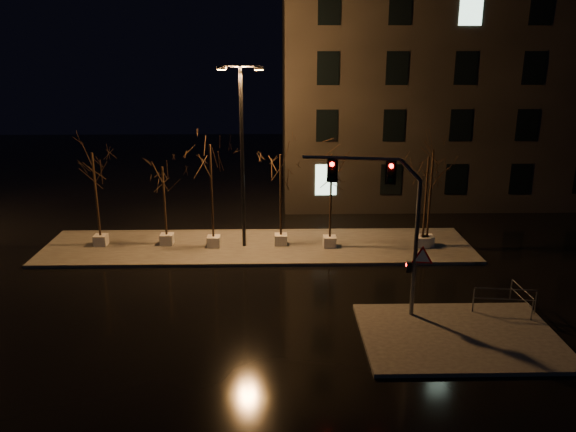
{
  "coord_description": "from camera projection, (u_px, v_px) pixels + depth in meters",
  "views": [
    {
      "loc": [
        0.95,
        -21.37,
        10.08
      ],
      "look_at": [
        1.47,
        2.48,
        2.8
      ],
      "focal_mm": 35.0,
      "sensor_mm": 36.0,
      "label": 1
    }
  ],
  "objects": [
    {
      "name": "tree_1",
      "position": [
        163.0,
        184.0,
        28.28
      ],
      "size": [
        1.8,
        1.8,
        4.21
      ],
      "color": "silver",
      "rests_on": "median"
    },
    {
      "name": "guard_rail_a",
      "position": [
        505.0,
        297.0,
        21.53
      ],
      "size": [
        2.35,
        0.36,
        1.02
      ],
      "rotation": [
        0.0,
        0.0,
        -0.13
      ],
      "color": "#55585D",
      "rests_on": "sidewalk_corner"
    },
    {
      "name": "tree_0",
      "position": [
        94.0,
        174.0,
        27.98
      ],
      "size": [
        1.8,
        1.8,
        4.98
      ],
      "color": "silver",
      "rests_on": "median"
    },
    {
      "name": "guard_rail_b",
      "position": [
        522.0,
        296.0,
        21.85
      ],
      "size": [
        0.11,
        1.88,
        0.89
      ],
      "rotation": [
        0.0,
        0.0,
        1.6
      ],
      "color": "#55585D",
      "rests_on": "sidewalk_corner"
    },
    {
      "name": "ground",
      "position": [
        254.0,
        298.0,
        23.35
      ],
      "size": [
        90.0,
        90.0,
        0.0
      ],
      "primitive_type": "plane",
      "color": "black",
      "rests_on": "ground"
    },
    {
      "name": "tree_5",
      "position": [
        427.0,
        177.0,
        27.79
      ],
      "size": [
        1.8,
        1.8,
        4.81
      ],
      "color": "silver",
      "rests_on": "median"
    },
    {
      "name": "traffic_signal_mast",
      "position": [
        391.0,
        214.0,
        20.59
      ],
      "size": [
        4.92,
        0.98,
        6.09
      ],
      "rotation": [
        0.0,
        0.0,
        -0.17
      ],
      "color": "#55585D",
      "rests_on": "sidewalk_corner"
    },
    {
      "name": "tree_2",
      "position": [
        211.0,
        168.0,
        27.69
      ],
      "size": [
        1.8,
        1.8,
        5.43
      ],
      "color": "silver",
      "rests_on": "median"
    },
    {
      "name": "tree_4",
      "position": [
        331.0,
        175.0,
        27.77
      ],
      "size": [
        1.8,
        1.8,
        4.95
      ],
      "color": "silver",
      "rests_on": "median"
    },
    {
      "name": "building",
      "position": [
        465.0,
        84.0,
        38.67
      ],
      "size": [
        25.0,
        12.0,
        15.0
      ],
      "primitive_type": "cube",
      "color": "black",
      "rests_on": "ground"
    },
    {
      "name": "median",
      "position": [
        258.0,
        247.0,
        29.07
      ],
      "size": [
        22.0,
        5.0,
        0.15
      ],
      "primitive_type": "cube",
      "color": "#3F3D38",
      "rests_on": "ground"
    },
    {
      "name": "tree_3",
      "position": [
        281.0,
        175.0,
        28.1
      ],
      "size": [
        1.8,
        1.8,
        4.87
      ],
      "color": "silver",
      "rests_on": "median"
    },
    {
      "name": "sidewalk_corner",
      "position": [
        459.0,
        336.0,
        20.14
      ],
      "size": [
        7.0,
        5.0,
        0.15
      ],
      "primitive_type": "cube",
      "color": "#3F3D38",
      "rests_on": "ground"
    },
    {
      "name": "streetlight_main",
      "position": [
        242.0,
        146.0,
        27.49
      ],
      "size": [
        2.26,
        0.59,
        9.03
      ],
      "rotation": [
        0.0,
        0.0,
        -0.15
      ],
      "color": "black",
      "rests_on": "median"
    },
    {
      "name": "tree_6",
      "position": [
        432.0,
        172.0,
        27.87
      ],
      "size": [
        1.8,
        1.8,
        5.15
      ],
      "color": "silver",
      "rests_on": "median"
    }
  ]
}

